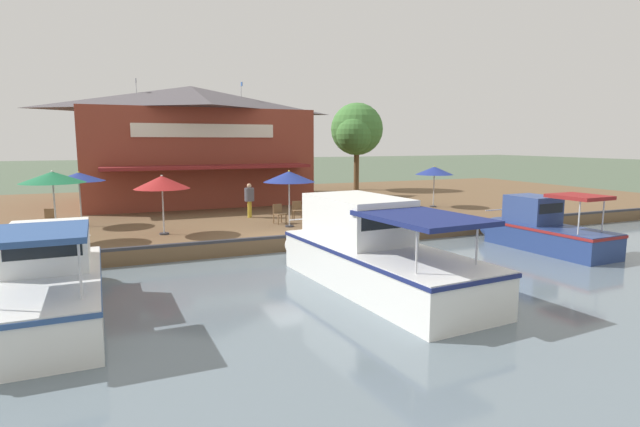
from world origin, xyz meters
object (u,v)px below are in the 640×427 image
(motorboat_mid_row, at_px, (364,251))
(patio_umbrella_near_quay_edge, at_px, (79,177))
(cafe_chair_beside_entrance, at_px, (357,208))
(cafe_chair_back_row_seat, at_px, (297,209))
(patio_umbrella_far_corner, at_px, (52,177))
(person_near_entrance, at_px, (249,196))
(motorboat_distant_upstream, at_px, (50,281))
(cafe_chair_facing_river, at_px, (48,218))
(waterfront_restaurant, at_px, (193,143))
(patio_umbrella_mid_patio_right, at_px, (434,171))
(motorboat_far_downstream, at_px, (537,229))
(tree_behind_restaurant, at_px, (356,131))
(patio_umbrella_back_row, at_px, (162,182))
(cafe_chair_under_first_umbrella, at_px, (279,213))
(cafe_chair_mid_patio, at_px, (315,214))
(patio_umbrella_mid_patio_left, at_px, (289,177))

(motorboat_mid_row, bearing_deg, patio_umbrella_near_quay_edge, -143.02)
(cafe_chair_beside_entrance, bearing_deg, cafe_chair_back_row_seat, -105.81)
(patio_umbrella_far_corner, bearing_deg, patio_umbrella_near_quay_edge, 169.31)
(patio_umbrella_near_quay_edge, bearing_deg, person_near_entrance, 87.11)
(motorboat_distant_upstream, bearing_deg, cafe_chair_facing_river, -174.48)
(patio_umbrella_near_quay_edge, bearing_deg, waterfront_restaurant, 142.59)
(patio_umbrella_mid_patio_right, xyz_separation_m, cafe_chair_facing_river, (-0.14, -18.86, -1.53))
(motorboat_far_downstream, bearing_deg, tree_behind_restaurant, 174.80)
(person_near_entrance, bearing_deg, tree_behind_restaurant, 133.27)
(waterfront_restaurant, bearing_deg, cafe_chair_back_row_seat, 18.27)
(patio_umbrella_back_row, bearing_deg, tree_behind_restaurant, 131.25)
(person_near_entrance, xyz_separation_m, tree_behind_restaurant, (-10.23, 10.87, 3.38))
(cafe_chair_under_first_umbrella, bearing_deg, patio_umbrella_near_quay_edge, -108.03)
(cafe_chair_back_row_seat, bearing_deg, tree_behind_restaurant, 142.49)
(waterfront_restaurant, xyz_separation_m, cafe_chair_mid_patio, (11.44, 3.33, -3.02))
(cafe_chair_mid_patio, distance_m, motorboat_distant_upstream, 11.52)
(person_near_entrance, distance_m, motorboat_mid_row, 10.28)
(motorboat_far_downstream, bearing_deg, cafe_chair_facing_river, -116.14)
(motorboat_far_downstream, xyz_separation_m, motorboat_distant_upstream, (1.00, -16.68, 0.06))
(cafe_chair_under_first_umbrella, height_order, motorboat_distant_upstream, motorboat_distant_upstream)
(cafe_chair_mid_patio, bearing_deg, patio_umbrella_mid_patio_right, 110.33)
(patio_umbrella_near_quay_edge, height_order, cafe_chair_beside_entrance, patio_umbrella_near_quay_edge)
(cafe_chair_mid_patio, height_order, cafe_chair_back_row_seat, same)
(patio_umbrella_mid_patio_right, height_order, person_near_entrance, patio_umbrella_mid_patio_right)
(patio_umbrella_far_corner, xyz_separation_m, cafe_chair_under_first_umbrella, (-0.88, 8.65, -1.86))
(patio_umbrella_back_row, height_order, cafe_chair_back_row_seat, patio_umbrella_back_row)
(motorboat_mid_row, height_order, motorboat_distant_upstream, motorboat_mid_row)
(cafe_chair_facing_river, relative_size, person_near_entrance, 0.52)
(patio_umbrella_mid_patio_left, xyz_separation_m, motorboat_mid_row, (6.99, -0.14, -1.73))
(patio_umbrella_mid_patio_left, height_order, patio_umbrella_back_row, patio_umbrella_mid_patio_left)
(waterfront_restaurant, bearing_deg, cafe_chair_facing_river, -41.15)
(motorboat_mid_row, xyz_separation_m, tree_behind_restaurant, (-20.46, 10.15, 3.99))
(patio_umbrella_back_row, xyz_separation_m, cafe_chair_facing_river, (-2.97, -4.25, -1.56))
(patio_umbrella_mid_patio_right, height_order, motorboat_far_downstream, patio_umbrella_mid_patio_right)
(cafe_chair_beside_entrance, xyz_separation_m, motorboat_far_downstream, (6.43, 4.56, -0.28))
(motorboat_far_downstream, relative_size, motorboat_distant_upstream, 0.79)
(person_near_entrance, relative_size, motorboat_mid_row, 0.19)
(waterfront_restaurant, distance_m, patio_umbrella_mid_patio_right, 14.44)
(cafe_chair_beside_entrance, height_order, motorboat_distant_upstream, motorboat_distant_upstream)
(waterfront_restaurant, relative_size, patio_umbrella_back_row, 5.55)
(patio_umbrella_near_quay_edge, bearing_deg, motorboat_distant_upstream, -1.54)
(cafe_chair_facing_river, xyz_separation_m, motorboat_distant_upstream, (9.65, 0.93, -0.22))
(cafe_chair_under_first_umbrella, bearing_deg, cafe_chair_beside_entrance, 89.81)
(waterfront_restaurant, distance_m, person_near_entrance, 8.63)
(patio_umbrella_near_quay_edge, relative_size, cafe_chair_beside_entrance, 2.75)
(patio_umbrella_mid_patio_right, relative_size, cafe_chair_back_row_seat, 2.67)
(waterfront_restaurant, height_order, cafe_chair_mid_patio, waterfront_restaurant)
(patio_umbrella_back_row, height_order, person_near_entrance, patio_umbrella_back_row)
(tree_behind_restaurant, bearing_deg, cafe_chair_mid_patio, -33.19)
(waterfront_restaurant, distance_m, cafe_chair_under_first_umbrella, 11.01)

